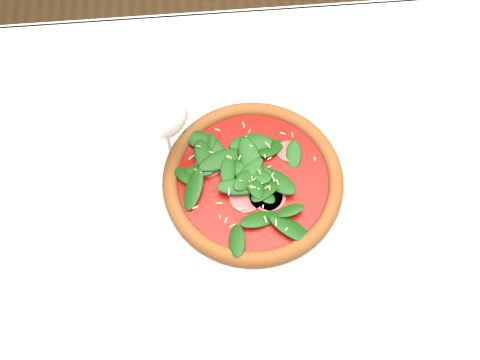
{
  "coord_description": "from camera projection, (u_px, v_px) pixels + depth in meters",
  "views": [
    {
      "loc": [
        -0.09,
        -0.35,
        1.54
      ],
      "look_at": [
        -0.06,
        0.03,
        0.77
      ],
      "focal_mm": 40.0,
      "sensor_mm": 36.0,
      "label": 1
    }
  ],
  "objects": [
    {
      "name": "wine_glass",
      "position": [
        160.0,
        110.0,
        0.77
      ],
      "size": [
        0.08,
        0.08,
        0.2
      ],
      "color": "white",
      "rests_on": "dining_table"
    },
    {
      "name": "plate",
      "position": [
        253.0,
        184.0,
        0.87
      ],
      "size": [
        0.34,
        0.34,
        0.01
      ],
      "color": "silver",
      "rests_on": "dining_table"
    },
    {
      "name": "pizza",
      "position": [
        253.0,
        179.0,
        0.85
      ],
      "size": [
        0.32,
        0.32,
        0.04
      ],
      "rotation": [
        0.0,
        0.0,
        0.1
      ],
      "color": "brown",
      "rests_on": "plate"
    },
    {
      "name": "ground",
      "position": [
        260.0,
        302.0,
        1.54
      ],
      "size": [
        6.0,
        6.0,
        0.0
      ],
      "primitive_type": "plane",
      "color": "brown",
      "rests_on": "ground"
    },
    {
      "name": "dining_table",
      "position": [
        272.0,
        220.0,
        0.96
      ],
      "size": [
        1.21,
        0.81,
        0.75
      ],
      "color": "silver",
      "rests_on": "ground"
    }
  ]
}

